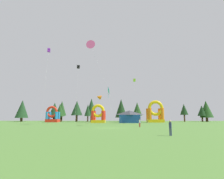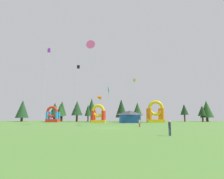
# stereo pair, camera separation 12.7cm
# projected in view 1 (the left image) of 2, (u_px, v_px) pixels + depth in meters

# --- Properties ---
(ground_plane) EXTENTS (120.00, 120.00, 0.00)m
(ground_plane) POSITION_uv_depth(u_px,v_px,m) (109.00, 128.00, 32.85)
(ground_plane) COLOR #548438
(kite_purple_box) EXTENTS (3.27, 9.95, 24.24)m
(kite_purple_box) POSITION_uv_depth(u_px,v_px,m) (49.00, 50.00, 60.34)
(kite_purple_box) COLOR purple
(kite_purple_box) RESTS_ON ground_plane
(kite_lime_box) EXTENTS (0.59, 3.99, 12.39)m
(kite_lime_box) POSITION_uv_depth(u_px,v_px,m) (134.00, 80.00, 50.72)
(kite_lime_box) COLOR #8CD826
(kite_lime_box) RESTS_ON ground_plane
(kite_black_box) EXTENTS (0.76, 3.80, 15.95)m
(kite_black_box) POSITION_uv_depth(u_px,v_px,m) (78.00, 67.00, 50.34)
(kite_black_box) COLOR black
(kite_black_box) RESTS_ON ground_plane
(kite_cyan_diamond) EXTENTS (1.51, 2.05, 8.61)m
(kite_cyan_diamond) POSITION_uv_depth(u_px,v_px,m) (108.00, 91.00, 42.42)
(kite_cyan_diamond) COLOR #19B7CC
(kite_cyan_diamond) RESTS_ON ground_plane
(kite_orange_delta) EXTENTS (2.02, 2.61, 8.83)m
(kite_orange_delta) POSITION_uv_depth(u_px,v_px,m) (99.00, 97.00, 56.44)
(kite_orange_delta) COLOR orange
(kite_orange_delta) RESTS_ON ground_plane
(kite_pink_delta) EXTENTS (9.51, 2.28, 22.08)m
(kite_pink_delta) POSITION_uv_depth(u_px,v_px,m) (91.00, 46.00, 49.45)
(kite_pink_delta) COLOR #EA599E
(kite_pink_delta) RESTS_ON ground_plane
(person_left_edge) EXTENTS (0.36, 0.36, 1.63)m
(person_left_edge) POSITION_uv_depth(u_px,v_px,m) (170.00, 126.00, 19.62)
(person_left_edge) COLOR navy
(person_left_edge) RESTS_ON ground_plane
(person_far_side) EXTENTS (0.37, 0.37, 1.60)m
(person_far_side) POSITION_uv_depth(u_px,v_px,m) (140.00, 122.00, 36.45)
(person_far_side) COLOR #B21E26
(person_far_side) RESTS_ON ground_plane
(inflatable_yellow_castle) EXTENTS (4.61, 4.23, 6.15)m
(inflatable_yellow_castle) POSITION_uv_depth(u_px,v_px,m) (98.00, 116.00, 61.72)
(inflatable_yellow_castle) COLOR yellow
(inflatable_yellow_castle) RESTS_ON ground_plane
(inflatable_blue_arch) EXTENTS (4.48, 3.70, 5.99)m
(inflatable_blue_arch) POSITION_uv_depth(u_px,v_px,m) (52.00, 116.00, 68.53)
(inflatable_blue_arch) COLOR red
(inflatable_blue_arch) RESTS_ON ground_plane
(inflatable_red_slide) EXTENTS (5.79, 4.92, 7.83)m
(inflatable_red_slide) POSITION_uv_depth(u_px,v_px,m) (155.00, 114.00, 66.52)
(inflatable_red_slide) COLOR yellow
(inflatable_red_slide) RESTS_ON ground_plane
(festival_tent) EXTENTS (6.80, 3.18, 4.05)m
(festival_tent) POSITION_uv_depth(u_px,v_px,m) (130.00, 117.00, 60.40)
(festival_tent) COLOR #19478C
(festival_tent) RESTS_ON ground_plane
(tree_row_0) EXTENTS (5.32, 5.32, 9.09)m
(tree_row_0) POSITION_uv_depth(u_px,v_px,m) (22.00, 109.00, 78.23)
(tree_row_0) COLOR #4C331E
(tree_row_0) RESTS_ON ground_plane
(tree_row_1) EXTENTS (5.19, 5.19, 8.00)m
(tree_row_1) POSITION_uv_depth(u_px,v_px,m) (55.00, 110.00, 78.46)
(tree_row_1) COLOR #4C331E
(tree_row_1) RESTS_ON ground_plane
(tree_row_2) EXTENTS (3.88, 3.88, 8.74)m
(tree_row_2) POSITION_uv_depth(u_px,v_px,m) (62.00, 108.00, 79.01)
(tree_row_2) COLOR #4C331E
(tree_row_2) RESTS_ON ground_plane
(tree_row_3) EXTENTS (3.71, 3.71, 7.33)m
(tree_row_3) POSITION_uv_depth(u_px,v_px,m) (60.00, 110.00, 75.24)
(tree_row_3) COLOR #4C331E
(tree_row_3) RESTS_ON ground_plane
(tree_row_4) EXTENTS (4.62, 4.62, 8.56)m
(tree_row_4) POSITION_uv_depth(u_px,v_px,m) (77.00, 108.00, 76.05)
(tree_row_4) COLOR #4C331E
(tree_row_4) RESTS_ON ground_plane
(tree_row_5) EXTENTS (2.84, 2.84, 7.06)m
(tree_row_5) POSITION_uv_depth(u_px,v_px,m) (88.00, 110.00, 75.47)
(tree_row_5) COLOR #4C331E
(tree_row_5) RESTS_ON ground_plane
(tree_row_6) EXTENTS (4.38, 4.38, 9.72)m
(tree_row_6) POSITION_uv_depth(u_px,v_px,m) (91.00, 107.00, 77.33)
(tree_row_6) COLOR #4C331E
(tree_row_6) RESTS_ON ground_plane
(tree_row_7) EXTENTS (4.73, 4.73, 8.99)m
(tree_row_7) POSITION_uv_depth(u_px,v_px,m) (121.00, 108.00, 73.35)
(tree_row_7) COLOR #4C331E
(tree_row_7) RESTS_ON ground_plane
(tree_row_8) EXTENTS (3.93, 3.93, 7.75)m
(tree_row_8) POSITION_uv_depth(u_px,v_px,m) (137.00, 109.00, 74.15)
(tree_row_8) COLOR #4C331E
(tree_row_8) RESTS_ON ground_plane
(tree_row_9) EXTENTS (3.16, 3.16, 7.16)m
(tree_row_9) POSITION_uv_depth(u_px,v_px,m) (184.00, 110.00, 74.26)
(tree_row_9) COLOR #4C331E
(tree_row_9) RESTS_ON ground_plane
(tree_row_10) EXTENTS (3.55, 3.55, 6.65)m
(tree_row_10) POSITION_uv_depth(u_px,v_px,m) (202.00, 111.00, 75.89)
(tree_row_10) COLOR #4C331E
(tree_row_10) RESTS_ON ground_plane
(tree_row_11) EXTENTS (5.26, 5.26, 8.65)m
(tree_row_11) POSITION_uv_depth(u_px,v_px,m) (206.00, 109.00, 76.35)
(tree_row_11) COLOR #4C331E
(tree_row_11) RESTS_ON ground_plane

